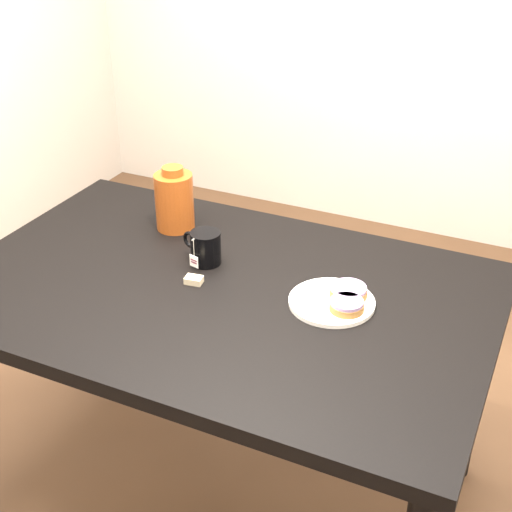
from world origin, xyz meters
name	(u,v)px	position (x,y,z in m)	size (l,w,h in m)	color
ground_plane	(226,491)	(0.00, 0.00, 0.00)	(4.00, 4.00, 0.00)	brown
table	(220,313)	(0.00, 0.00, 0.67)	(1.40, 0.90, 0.75)	black
plate	(332,301)	(0.29, 0.05, 0.76)	(0.22, 0.22, 0.02)	white
bagel_back	(349,291)	(0.32, 0.08, 0.78)	(0.13, 0.13, 0.03)	brown
bagel_front	(347,305)	(0.34, 0.02, 0.77)	(0.10, 0.10, 0.03)	brown
mug	(205,247)	(-0.09, 0.10, 0.80)	(0.13, 0.10, 0.09)	black
teabag_pouch	(194,280)	(-0.07, -0.01, 0.76)	(0.04, 0.03, 0.02)	#C6B793
bagel_package	(174,200)	(-0.28, 0.24, 0.84)	(0.14, 0.14, 0.19)	#64260D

